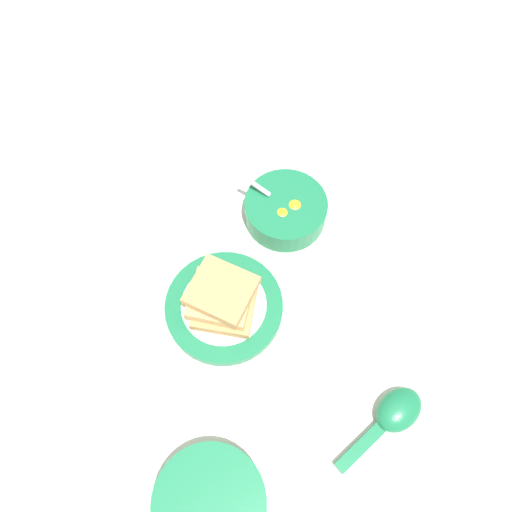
% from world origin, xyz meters
% --- Properties ---
extents(ground_plane, '(3.00, 3.00, 0.00)m').
position_xyz_m(ground_plane, '(0.00, 0.00, 0.00)').
color(ground_plane, silver).
extents(egg_bowl, '(0.14, 0.15, 0.07)m').
position_xyz_m(egg_bowl, '(-0.24, -0.12, 0.02)').
color(egg_bowl, '#196B42').
rests_on(egg_bowl, ground_plane).
extents(toast_plate, '(0.18, 0.18, 0.02)m').
position_xyz_m(toast_plate, '(-0.05, -0.12, 0.01)').
color(toast_plate, '#196B42').
rests_on(toast_plate, ground_plane).
extents(toast_sandwich, '(0.11, 0.12, 0.05)m').
position_xyz_m(toast_sandwich, '(-0.05, -0.12, 0.04)').
color(toast_sandwich, tan).
rests_on(toast_sandwich, toast_plate).
extents(soup_spoon, '(0.15, 0.08, 0.03)m').
position_xyz_m(soup_spoon, '(-0.02, 0.16, 0.01)').
color(soup_spoon, '#196B42').
rests_on(soup_spoon, ground_plane).
extents(congee_bowl, '(0.14, 0.14, 0.04)m').
position_xyz_m(congee_bowl, '(0.19, 0.00, 0.02)').
color(congee_bowl, '#196B42').
rests_on(congee_bowl, ground_plane).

